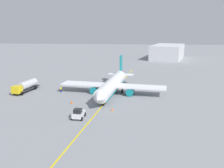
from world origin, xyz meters
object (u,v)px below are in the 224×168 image
Objects in this scene: airplane at (112,85)px; fuel_tanker at (26,86)px; safety_cone_nose at (72,102)px; safety_cone_wingtip at (112,109)px; pushback_tug at (78,114)px; refueling_worker at (61,89)px.

airplane reaches higher than fuel_tanker.
airplane is 2.95× the size of fuel_tanker.
safety_cone_nose is (9.82, -9.37, -2.30)m from airplane.
safety_cone_wingtip is (13.97, 26.95, -1.44)m from fuel_tanker.
fuel_tanker is at bearing -121.10° from safety_cone_nose.
fuel_tanker reaches higher than pushback_tug.
airplane is 13.77m from safety_cone_nose.
refueling_worker reaches higher than safety_cone_wingtip.
pushback_tug is 8.63m from safety_cone_wingtip.
pushback_tug is at bearing 26.35° from refueling_worker.
fuel_tanker is 10.51m from refueling_worker.
airplane is 20.22m from pushback_tug.
safety_cone_wingtip is at bearing 5.08° from airplane.
airplane is at bearing -174.92° from safety_cone_wingtip.
airplane reaches higher than pushback_tug.
fuel_tanker is at bearing -117.39° from safety_cone_wingtip.
safety_cone_nose is 1.13× the size of safety_cone_wingtip.
airplane is at bearing 164.50° from pushback_tug.
safety_cone_nose is at bearing -43.66° from airplane.
airplane is 56.05× the size of safety_cone_wingtip.
pushback_tug is 6.52× the size of safety_cone_wingtip.
pushback_tug reaches higher than safety_cone_nose.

